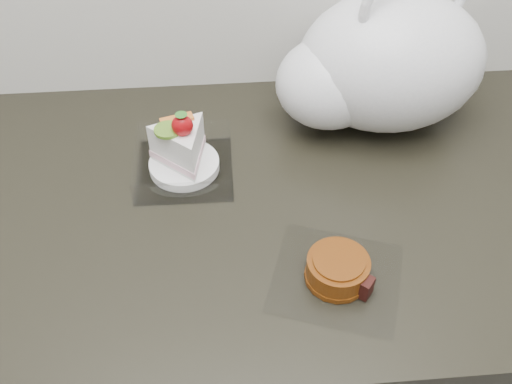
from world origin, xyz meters
The scene contains 4 objects.
counter centered at (0.00, 1.69, 0.45)m, with size 2.04×0.64×0.90m.
cake_tray centered at (-0.07, 1.76, 0.93)m, with size 0.16×0.16×0.12m.
mooncake_wrap centered at (0.14, 1.52, 0.92)m, with size 0.21×0.21×0.04m.
plastic_bag centered at (0.26, 1.87, 1.01)m, with size 0.41×0.34×0.29m.
Camera 1 is at (-0.01, 1.07, 1.54)m, focal length 40.00 mm.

